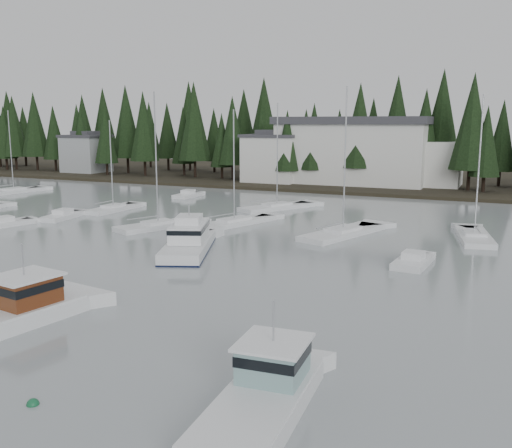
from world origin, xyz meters
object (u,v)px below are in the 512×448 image
(sailboat_3, at_px, (158,227))
(sailboat_6, at_px, (277,209))
(runabout_4, at_px, (63,217))
(sailboat_4, at_px, (234,224))
(sailboat_7, at_px, (14,192))
(cabin_cruiser_center, at_px, (189,243))
(runabout_3, at_px, (188,196))
(house_west, at_px, (273,157))
(harbor_inn, at_px, (365,152))
(sailboat_1, at_px, (343,235))
(sailboat_0, at_px, (474,238))
(lobster_boat_brown, at_px, (1,317))
(lobster_boat_teal, at_px, (263,399))
(sailboat_9, at_px, (113,210))
(runabout_0, at_px, (3,225))
(runabout_1, at_px, (413,263))
(house_far_west, at_px, (86,153))

(sailboat_3, relative_size, sailboat_6, 1.05)
(sailboat_3, height_order, runabout_4, sailboat_3)
(sailboat_4, height_order, sailboat_7, sailboat_7)
(cabin_cruiser_center, bearing_deg, runabout_4, 46.74)
(runabout_3, bearing_deg, house_west, -13.07)
(sailboat_7, bearing_deg, sailboat_3, -105.82)
(sailboat_7, bearing_deg, sailboat_6, -81.08)
(harbor_inn, height_order, sailboat_1, sailboat_1)
(sailboat_0, distance_m, sailboat_1, 11.84)
(lobster_boat_brown, bearing_deg, harbor_inn, 7.60)
(lobster_boat_teal, xyz_separation_m, sailboat_9, (-36.00, 36.84, -0.47))
(house_west, relative_size, sailboat_3, 0.68)
(sailboat_0, bearing_deg, sailboat_6, 56.99)
(sailboat_4, bearing_deg, runabout_0, 135.40)
(house_west, relative_size, sailboat_4, 0.77)
(cabin_cruiser_center, height_order, runabout_3, cabin_cruiser_center)
(cabin_cruiser_center, bearing_deg, sailboat_4, -12.69)
(harbor_inn, relative_size, runabout_1, 5.71)
(sailboat_1, distance_m, runabout_1, 11.90)
(sailboat_9, bearing_deg, sailboat_1, -95.43)
(lobster_boat_brown, height_order, runabout_4, lobster_boat_brown)
(sailboat_3, relative_size, sailboat_7, 1.09)
(harbor_inn, bearing_deg, runabout_0, -115.64)
(cabin_cruiser_center, height_order, sailboat_3, sailboat_3)
(lobster_boat_brown, bearing_deg, sailboat_1, -8.33)
(sailboat_9, bearing_deg, sailboat_0, -89.29)
(house_west, distance_m, sailboat_1, 45.03)
(runabout_3, bearing_deg, lobster_boat_brown, -159.70)
(house_west, height_order, house_far_west, house_west)
(sailboat_0, height_order, sailboat_9, sailboat_0)
(sailboat_3, height_order, sailboat_6, sailboat_3)
(house_west, bearing_deg, harbor_inn, 12.52)
(sailboat_4, bearing_deg, runabout_1, -96.71)
(sailboat_9, bearing_deg, sailboat_3, -121.89)
(sailboat_3, height_order, runabout_3, sailboat_3)
(sailboat_3, height_order, sailboat_9, sailboat_3)
(runabout_0, distance_m, runabout_3, 28.49)
(sailboat_6, distance_m, runabout_1, 29.27)
(lobster_boat_teal, distance_m, sailboat_7, 75.69)
(sailboat_4, bearing_deg, sailboat_9, 100.70)
(harbor_inn, xyz_separation_m, sailboat_7, (-46.04, -30.38, -5.71))
(house_far_west, distance_m, runabout_0, 59.84)
(sailboat_9, bearing_deg, sailboat_4, -97.52)
(house_west, bearing_deg, runabout_3, -102.77)
(runabout_4, bearing_deg, sailboat_6, -59.05)
(sailboat_4, relative_size, runabout_4, 1.90)
(house_west, xyz_separation_m, sailboat_4, (11.58, -37.60, -4.59))
(sailboat_6, relative_size, runabout_4, 2.05)
(sailboat_4, distance_m, runabout_4, 19.65)
(house_far_west, distance_m, runabout_3, 43.71)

